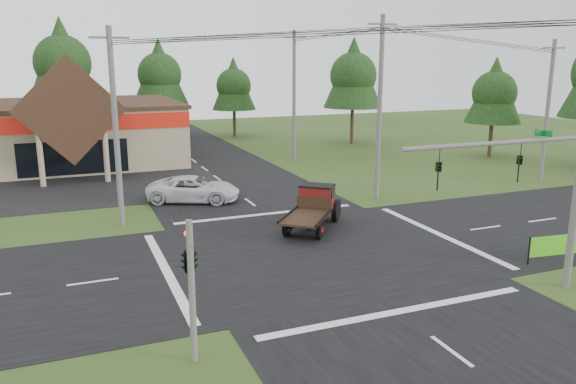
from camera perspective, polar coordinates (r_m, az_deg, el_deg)
ground at (r=26.61m, az=2.88°, el=-6.07°), size 120.00×120.00×0.00m
road_ns at (r=26.60m, az=2.89°, el=-6.05°), size 12.00×120.00×0.02m
road_ew at (r=26.60m, az=2.89°, el=-6.05°), size 120.00×12.00×0.02m
parking_apron at (r=42.80m, az=-26.00°, el=0.09°), size 28.00×14.00×0.02m
traffic_signal_mast at (r=22.84m, az=24.67°, el=0.96°), size 8.12×0.24×7.00m
traffic_signal_corner at (r=16.60m, az=-10.05°, el=-5.56°), size 0.53×2.48×4.40m
utility_pole_nw at (r=31.04m, az=-17.12°, el=6.38°), size 2.00×0.30×10.50m
utility_pole_ne at (r=36.05m, az=9.29°, el=8.50°), size 2.00×0.30×11.50m
utility_pole_far at (r=44.96m, az=24.87°, el=7.55°), size 2.00×0.30×10.20m
utility_pole_n at (r=48.55m, az=0.62°, el=9.71°), size 2.00×0.30×11.20m
tree_row_c at (r=63.74m, az=-21.95°, el=12.33°), size 7.28×7.28×13.13m
tree_row_d at (r=65.62m, az=-12.94°, el=11.77°), size 6.16×6.16×11.11m
tree_row_e at (r=65.50m, az=-5.54°, el=10.86°), size 5.04×5.04×9.09m
tree_side_ne at (r=60.01m, az=6.65°, el=11.89°), size 6.16×6.16×11.11m
tree_side_e_near at (r=54.84m, az=20.25°, el=9.63°), size 5.04×5.04×9.09m
antique_flatbed_truck at (r=29.74m, az=2.42°, el=-1.71°), size 4.99×5.38×2.23m
roadside_banner at (r=28.06m, az=26.25°, el=-5.06°), size 3.75×0.55×1.29m
white_pickup at (r=36.10m, az=-9.55°, el=0.31°), size 6.36×4.78×1.61m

